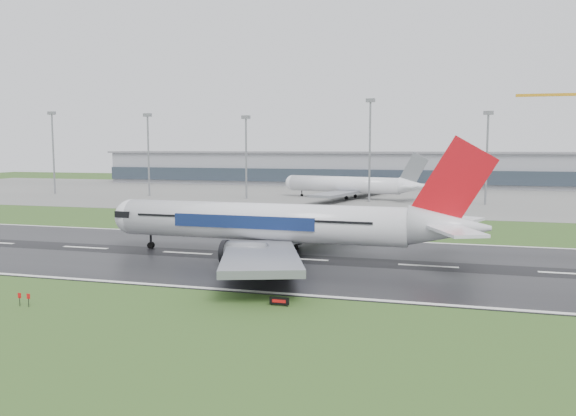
% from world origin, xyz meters
% --- Properties ---
extents(ground, '(520.00, 520.00, 0.00)m').
position_xyz_m(ground, '(0.00, 0.00, 0.00)').
color(ground, '#2B4C1C').
rests_on(ground, ground).
extents(runway, '(400.00, 45.00, 0.10)m').
position_xyz_m(runway, '(0.00, 0.00, 0.05)').
color(runway, black).
rests_on(runway, ground).
extents(apron, '(400.00, 130.00, 0.08)m').
position_xyz_m(apron, '(0.00, 125.00, 0.04)').
color(apron, slate).
rests_on(apron, ground).
extents(terminal, '(240.00, 36.00, 15.00)m').
position_xyz_m(terminal, '(0.00, 185.00, 7.50)').
color(terminal, gray).
rests_on(terminal, ground).
extents(main_airliner, '(65.31, 62.34, 18.85)m').
position_xyz_m(main_airliner, '(17.08, 1.84, 9.53)').
color(main_airliner, silver).
rests_on(main_airliner, runway).
extents(parked_airliner, '(64.13, 61.44, 15.72)m').
position_xyz_m(parked_airliner, '(9.89, 109.65, 7.94)').
color(parked_airliner, white).
rests_on(parked_airliner, apron).
extents(runway_sign, '(2.31, 0.63, 1.04)m').
position_xyz_m(runway_sign, '(24.23, -26.92, 0.52)').
color(runway_sign, black).
rests_on(runway_sign, ground).
extents(floodmast_0, '(0.64, 0.64, 30.22)m').
position_xyz_m(floodmast_0, '(-102.96, 100.00, 15.11)').
color(floodmast_0, gray).
rests_on(floodmast_0, ground).
extents(floodmast_1, '(0.64, 0.64, 28.93)m').
position_xyz_m(floodmast_1, '(-62.51, 100.00, 14.46)').
color(floodmast_1, gray).
rests_on(floodmast_1, ground).
extents(floodmast_2, '(0.64, 0.64, 27.64)m').
position_xyz_m(floodmast_2, '(-24.86, 100.00, 13.82)').
color(floodmast_2, gray).
rests_on(floodmast_2, ground).
extents(floodmast_3, '(0.64, 0.64, 32.46)m').
position_xyz_m(floodmast_3, '(17.91, 100.00, 16.23)').
color(floodmast_3, gray).
rests_on(floodmast_3, ground).
extents(floodmast_4, '(0.64, 0.64, 27.89)m').
position_xyz_m(floodmast_4, '(54.19, 100.00, 13.95)').
color(floodmast_4, gray).
rests_on(floodmast_4, ground).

